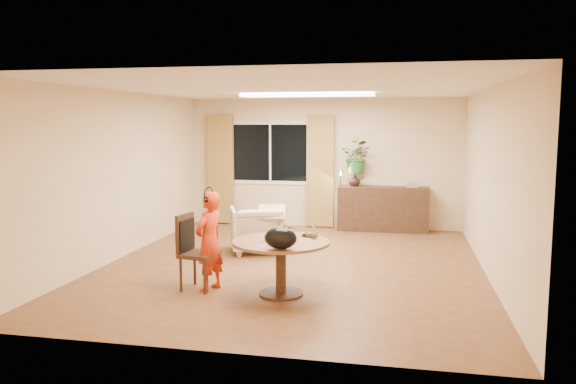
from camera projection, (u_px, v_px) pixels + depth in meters
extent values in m
plane|color=brown|center=(293.00, 266.00, 8.34)|extent=(6.50, 6.50, 0.00)
plane|color=white|center=(293.00, 88.00, 8.02)|extent=(6.50, 6.50, 0.00)
plane|color=#D8B98C|center=(323.00, 163.00, 11.34)|extent=(5.50, 0.00, 5.50)
plane|color=#D8B98C|center=(120.00, 175.00, 8.73)|extent=(0.00, 6.50, 6.50)
plane|color=#D8B98C|center=(491.00, 183.00, 7.64)|extent=(0.00, 6.50, 6.50)
cube|color=white|center=(270.00, 153.00, 11.52)|extent=(1.70, 0.02, 1.30)
cube|color=black|center=(270.00, 153.00, 11.51)|extent=(1.55, 0.01, 1.15)
cube|color=white|center=(270.00, 153.00, 11.51)|extent=(0.04, 0.01, 1.15)
cube|color=brown|center=(221.00, 169.00, 11.69)|extent=(0.55, 0.08, 2.25)
cube|color=brown|center=(320.00, 171.00, 11.28)|extent=(0.55, 0.08, 2.25)
cube|color=white|center=(307.00, 95.00, 9.19)|extent=(2.20, 0.35, 0.05)
cylinder|color=brown|center=(281.00, 242.00, 6.85)|extent=(1.19, 1.19, 0.04)
cylinder|color=black|center=(281.00, 269.00, 6.89)|extent=(0.13, 0.13, 0.64)
cylinder|color=black|center=(281.00, 294.00, 6.93)|extent=(0.55, 0.55, 0.03)
imported|color=red|center=(209.00, 241.00, 7.05)|extent=(0.53, 0.43, 1.26)
imported|color=beige|center=(256.00, 229.00, 9.21)|extent=(1.04, 1.05, 0.75)
cube|color=black|center=(383.00, 209.00, 10.97)|extent=(1.74, 0.43, 0.87)
imported|color=black|center=(354.00, 180.00, 11.02)|extent=(0.26, 0.26, 0.25)
imported|color=#225C22|center=(357.00, 157.00, 10.95)|extent=(0.72, 0.66, 0.66)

